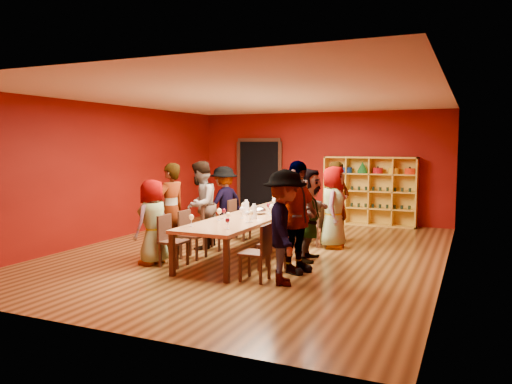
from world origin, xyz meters
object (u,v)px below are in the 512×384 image
(chair_person_right_1, at_px, (277,241))
(shelving_unit, at_px, (370,188))
(chair_person_left_1, at_px, (190,232))
(person_left_0, at_px, (153,222))
(person_right_0, at_px, (285,227))
(chair_person_right_4, at_px, (325,218))
(person_left_2, at_px, (200,205))
(person_right_2, at_px, (308,214))
(person_left_1, at_px, (171,210))
(person_right_3, at_px, (333,207))
(person_left_3, at_px, (224,203))
(chair_person_right_2, at_px, (295,232))
(chair_person_right_0, at_px, (260,249))
(wine_bottle, at_px, (297,199))
(spittoon_bowl, at_px, (259,211))
(chair_person_left_0, at_px, (170,238))
(person_right_4, at_px, (338,202))
(chair_person_right_3, at_px, (315,223))
(tasting_table, at_px, (255,217))
(person_right_1, at_px, (296,217))
(chair_person_left_3, at_px, (237,217))
(chair_person_left_2, at_px, (212,225))

(chair_person_right_1, bearing_deg, shelving_unit, 84.91)
(chair_person_left_1, bearing_deg, person_left_0, -118.40)
(person_right_0, bearing_deg, chair_person_right_4, -17.05)
(person_left_2, distance_m, person_right_2, 2.33)
(person_left_0, xyz_separation_m, person_right_2, (2.42, 1.38, 0.10))
(person_left_1, bearing_deg, person_right_3, 140.39)
(chair_person_left_1, distance_m, person_left_3, 2.05)
(chair_person_right_1, bearing_deg, chair_person_right_2, 90.00)
(chair_person_right_0, bearing_deg, wine_bottle, 100.53)
(person_right_3, bearing_deg, spittoon_bowl, 120.75)
(person_left_0, bearing_deg, person_right_2, 127.54)
(shelving_unit, distance_m, person_left_0, 6.49)
(person_left_1, xyz_separation_m, wine_bottle, (1.52, 2.87, -0.02))
(chair_person_left_0, bearing_deg, person_right_4, 57.66)
(person_left_2, bearing_deg, chair_person_right_3, 107.99)
(chair_person_right_1, distance_m, person_right_2, 1.02)
(chair_person_left_0, height_order, chair_person_right_2, same)
(chair_person_right_3, height_order, wine_bottle, wine_bottle)
(person_right_2, bearing_deg, wine_bottle, 18.05)
(person_right_3, bearing_deg, tasting_table, 121.96)
(person_right_1, xyz_separation_m, person_right_4, (-0.03, 2.90, -0.05))
(chair_person_left_1, bearing_deg, shelving_unit, 66.33)
(wine_bottle, bearing_deg, person_left_2, -124.40)
(chair_person_left_3, xyz_separation_m, person_right_1, (2.16, -2.20, 0.43))
(chair_person_left_0, xyz_separation_m, chair_person_right_4, (1.82, 3.35, 0.00))
(person_left_1, bearing_deg, spittoon_bowl, 139.82)
(chair_person_right_3, bearing_deg, wine_bottle, 129.02)
(shelving_unit, distance_m, chair_person_left_1, 5.76)
(chair_person_left_3, xyz_separation_m, chair_person_right_1, (1.82, -2.20, 0.00))
(chair_person_right_4, bearing_deg, person_left_1, -129.49)
(person_left_2, height_order, person_right_4, person_left_2)
(person_left_2, relative_size, wine_bottle, 6.11)
(chair_person_left_0, relative_size, chair_person_right_0, 1.00)
(chair_person_left_0, xyz_separation_m, person_right_2, (2.06, 1.38, 0.35))
(chair_person_left_1, distance_m, wine_bottle, 3.10)
(chair_person_right_2, bearing_deg, tasting_table, 166.60)
(person_left_0, relative_size, wine_bottle, 5.16)
(tasting_table, bearing_deg, person_left_2, -175.96)
(chair_person_left_2, xyz_separation_m, chair_person_right_3, (1.82, 1.14, 0.00))
(chair_person_right_2, distance_m, spittoon_bowl, 0.97)
(person_right_0, xyz_separation_m, chair_person_right_2, (-0.41, 1.65, -0.38))
(person_right_1, relative_size, spittoon_bowl, 6.37)
(chair_person_left_3, xyz_separation_m, person_right_4, (2.12, 0.70, 0.38))
(chair_person_left_0, bearing_deg, person_right_3, 50.38)
(chair_person_left_2, relative_size, chair_person_right_3, 1.00)
(chair_person_left_0, bearing_deg, chair_person_right_2, 37.18)
(person_left_0, relative_size, chair_person_right_0, 1.69)
(chair_person_left_2, distance_m, person_left_2, 0.47)
(chair_person_right_1, bearing_deg, person_right_2, 75.26)
(chair_person_right_2, bearing_deg, person_right_4, 81.27)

